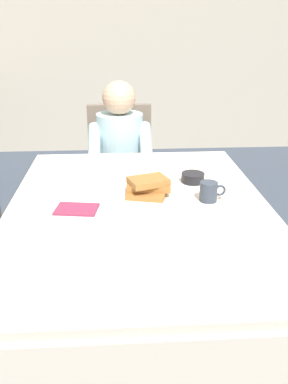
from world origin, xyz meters
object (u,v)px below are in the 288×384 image
dining_table_main (139,224)px  knife_right_of_plate (192,198)px  chair_diner (120,164)px  syrup_pitcher (95,179)px  bowl_butter (193,178)px  plate_breakfast (148,196)px  fork_left_of_plate (105,200)px  spoon_near_edge (157,231)px  cup_coffee (209,191)px  diner_person (120,152)px  breakfast_stack (148,187)px

dining_table_main → knife_right_of_plate: size_ratio=7.62×
chair_diner → syrup_pitcher: chair_diner is taller
chair_diner → bowl_butter: (0.34, -0.91, 0.23)m
syrup_pitcher → knife_right_of_plate: size_ratio=0.40×
plate_breakfast → bowl_butter: bowl_butter is taller
bowl_butter → fork_left_of_plate: bowl_butter is taller
dining_table_main → plate_breakfast: size_ratio=5.44×
chair_diner → knife_right_of_plate: bearing=105.2°
plate_breakfast → bowl_butter: bearing=37.8°
dining_table_main → fork_left_of_plate: (-0.15, 0.06, 0.09)m
dining_table_main → fork_left_of_plate: fork_left_of_plate is taller
plate_breakfast → knife_right_of_plate: bearing=-6.0°
fork_left_of_plate → bowl_butter: bearing=-61.8°
chair_diner → spoon_near_edge: chair_diner is taller
cup_coffee → chair_diner: bearing=108.0°
syrup_pitcher → fork_left_of_plate: bearing=-74.8°
plate_breakfast → knife_right_of_plate: plate_breakfast is taller
bowl_butter → cup_coffee: bearing=-82.7°
dining_table_main → cup_coffee: size_ratio=13.49×
plate_breakfast → diner_person: bearing=96.9°
bowl_butter → spoon_near_edge: (-0.22, -0.50, -0.02)m
diner_person → syrup_pitcher: diner_person is taller
syrup_pitcher → fork_left_of_plate: 0.18m
breakfast_stack → knife_right_of_plate: (0.19, -0.01, -0.05)m
syrup_pitcher → knife_right_of_plate: syrup_pitcher is taller
dining_table_main → syrup_pitcher: (-0.19, 0.22, 0.13)m
diner_person → breakfast_stack: 0.96m
diner_person → plate_breakfast: bearing=96.9°
plate_breakfast → chair_diner: bearing=95.9°
syrup_pitcher → spoon_near_edge: bearing=-62.4°
bowl_butter → syrup_pitcher: bearing=-176.1°
dining_table_main → fork_left_of_plate: bearing=158.2°
dining_table_main → diner_person: bearing=93.9°
syrup_pitcher → spoon_near_edge: syrup_pitcher is taller
chair_diner → breakfast_stack: chair_diner is taller
breakfast_stack → syrup_pitcher: size_ratio=2.53×
plate_breakfast → spoon_near_edge: (0.01, -0.32, -0.01)m
syrup_pitcher → fork_left_of_plate: size_ratio=0.44×
cup_coffee → syrup_pitcher: size_ratio=1.41×
spoon_near_edge → plate_breakfast: bearing=82.1°
diner_person → spoon_near_edge: bearing=95.5°
chair_diner → cup_coffee: bearing=108.0°
cup_coffee → fork_left_of_plate: 0.45m
bowl_butter → fork_left_of_plate: size_ratio=0.61×
cup_coffee → fork_left_of_plate: cup_coffee is taller
diner_person → fork_left_of_plate: 0.96m
knife_right_of_plate → spoon_near_edge: size_ratio=1.33×
cup_coffee → plate_breakfast: bearing=169.0°
chair_diner → bowl_butter: chair_diner is taller
syrup_pitcher → spoon_near_edge: size_ratio=0.53×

